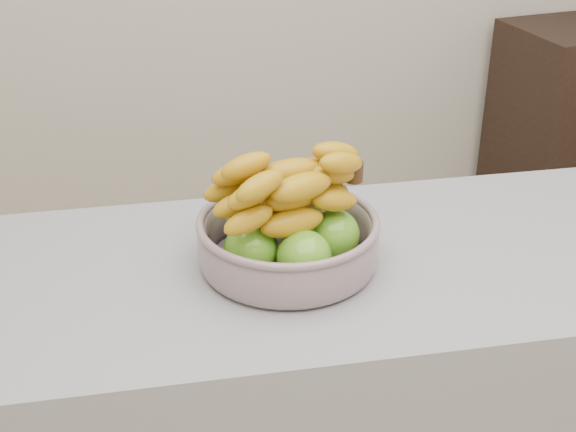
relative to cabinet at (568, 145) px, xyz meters
name	(u,v)px	position (x,y,z in m)	size (l,w,h in m)	color
cabinet	(568,145)	(0.00, 0.00, 0.00)	(0.51, 0.41, 0.93)	black
fruit_bowl	(288,233)	(-1.36, -1.38, 0.50)	(0.33, 0.33, 0.21)	#9CAFBB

